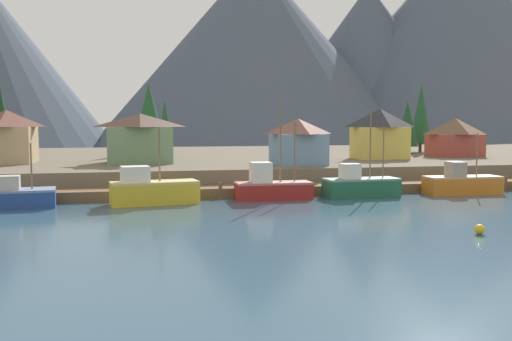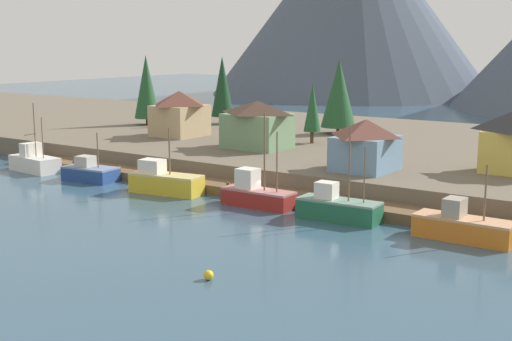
{
  "view_description": "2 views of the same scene",
  "coord_description": "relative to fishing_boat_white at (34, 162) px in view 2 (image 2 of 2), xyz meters",
  "views": [
    {
      "loc": [
        -12.02,
        -54.74,
        7.66
      ],
      "look_at": [
        0.23,
        3.06,
        2.48
      ],
      "focal_mm": 39.44,
      "sensor_mm": 36.0,
      "label": 1
    },
    {
      "loc": [
        39.29,
        -56.29,
        15.95
      ],
      "look_at": [
        -0.98,
        1.03,
        3.03
      ],
      "focal_mm": 48.82,
      "sensor_mm": 36.0,
      "label": 2
    }
  ],
  "objects": [
    {
      "name": "fishing_boat_green",
      "position": [
        42.85,
        0.34,
        -0.04
      ],
      "size": [
        7.72,
        3.08,
        8.54
      ],
      "rotation": [
        0.0,
        0.0,
        0.05
      ],
      "color": "#1E5B3D",
      "rests_on": "ground_plane"
    },
    {
      "name": "fishing_boat_yellow",
      "position": [
        22.11,
        -0.15,
        0.11
      ],
      "size": [
        8.3,
        3.96,
        7.13
      ],
      "rotation": [
        0.0,
        0.0,
        0.15
      ],
      "color": "gold",
      "rests_on": "ground_plane"
    },
    {
      "name": "conifer_mid_left",
      "position": [
        22.74,
        37.37,
        7.39
      ],
      "size": [
        5.22,
        5.22,
        11.14
      ],
      "color": "#4C3823",
      "rests_on": "shoreline_bank"
    },
    {
      "name": "dock",
      "position": [
        32.83,
        4.01,
        -0.69
      ],
      "size": [
        80.0,
        4.0,
        1.6
      ],
      "color": "brown",
      "rests_on": "ground_plane"
    },
    {
      "name": "house_tan",
      "position": [
        5.06,
        21.84,
        4.66
      ],
      "size": [
        6.53,
        7.21,
        6.56
      ],
      "color": "tan",
      "rests_on": "shoreline_bank"
    },
    {
      "name": "conifer_mid_right",
      "position": [
        24.67,
        26.48,
        6.13
      ],
      "size": [
        2.34,
        2.34,
        8.09
      ],
      "color": "#4C3823",
      "rests_on": "shoreline_bank"
    },
    {
      "name": "fishing_boat_white",
      "position": [
        0.0,
        0.0,
        0.0
      ],
      "size": [
        7.59,
        3.74,
        8.62
      ],
      "rotation": [
        0.0,
        0.0,
        -0.11
      ],
      "color": "silver",
      "rests_on": "ground_plane"
    },
    {
      "name": "conifer_near_right",
      "position": [
        0.89,
        37.4,
        7.57
      ],
      "size": [
        3.78,
        3.78,
        11.25
      ],
      "color": "#4C3823",
      "rests_on": "shoreline_bank"
    },
    {
      "name": "fishing_boat_orange",
      "position": [
        54.34,
        0.49,
        -0.06
      ],
      "size": [
        8.07,
        2.8,
        6.43
      ],
      "rotation": [
        0.0,
        0.0,
        -0.01
      ],
      "color": "#CC6B1E",
      "rests_on": "ground_plane"
    },
    {
      "name": "conifer_back_left",
      "position": [
        -8.82,
        29.52,
        7.58
      ],
      "size": [
        4.15,
        4.15,
        11.45
      ],
      "color": "#4C3823",
      "rests_on": "shoreline_bank"
    },
    {
      "name": "mountain_west_peak",
      "position": [
        -29.71,
        142.44,
        27.52
      ],
      "size": [
        86.64,
        86.64,
        57.42
      ],
      "primitive_type": "cone",
      "color": "#475160",
      "rests_on": "ground_plane"
    },
    {
      "name": "fishing_boat_red",
      "position": [
        33.65,
        0.59,
        0.03
      ],
      "size": [
        7.47,
        2.6,
        9.34
      ],
      "rotation": [
        0.0,
        0.0,
        0.01
      ],
      "color": "maroon",
      "rests_on": "ground_plane"
    },
    {
      "name": "ground_plane",
      "position": [
        32.83,
        22.02,
        -1.69
      ],
      "size": [
        400.0,
        400.0,
        1.0
      ],
      "primitive_type": "cube",
      "color": "#335166"
    },
    {
      "name": "house_green",
      "position": [
        21.2,
        18.51,
        4.44
      ],
      "size": [
        8.13,
        6.42,
        6.15
      ],
      "color": "#6B8E66",
      "rests_on": "shoreline_bank"
    },
    {
      "name": "shoreline_bank",
      "position": [
        32.83,
        34.02,
        0.06
      ],
      "size": [
        400.0,
        56.0,
        2.5
      ],
      "primitive_type": "cube",
      "color": "#665B4C",
      "rests_on": "ground_plane"
    },
    {
      "name": "channel_buoy",
      "position": [
        43.46,
        -19.1,
        -0.84
      ],
      "size": [
        0.7,
        0.7,
        0.7
      ],
      "primitive_type": "sphere",
      "color": "gold",
      "rests_on": "ground_plane"
    },
    {
      "name": "house_blue",
      "position": [
        39.7,
        12.13,
        4.11
      ],
      "size": [
        5.97,
        6.82,
        5.48
      ],
      "color": "#6689A8",
      "rests_on": "shoreline_bank"
    },
    {
      "name": "fishing_boat_blue",
      "position": [
        10.25,
        -0.03,
        -0.19
      ],
      "size": [
        6.68,
        3.75,
        5.73
      ],
      "rotation": [
        0.0,
        0.0,
        0.1
      ],
      "color": "navy",
      "rests_on": "ground_plane"
    }
  ]
}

